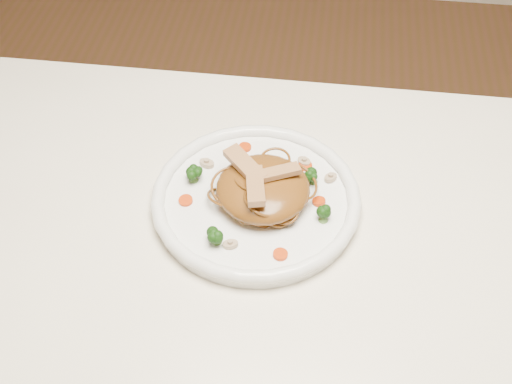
# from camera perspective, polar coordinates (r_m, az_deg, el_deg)

# --- Properties ---
(table) EXTENTS (1.20, 0.80, 0.75)m
(table) POSITION_cam_1_polar(r_m,az_deg,el_deg) (0.98, 4.08, -9.65)
(table) COLOR white
(table) RESTS_ON ground
(plate) EXTENTS (0.32, 0.32, 0.02)m
(plate) POSITION_cam_1_polar(r_m,az_deg,el_deg) (0.96, 0.00, -0.89)
(plate) COLOR white
(plate) RESTS_ON table
(noodle_mound) EXTENTS (0.18, 0.18, 0.04)m
(noodle_mound) POSITION_cam_1_polar(r_m,az_deg,el_deg) (0.94, 0.62, 0.32)
(noodle_mound) COLOR brown
(noodle_mound) RESTS_ON plate
(chicken_a) EXTENTS (0.06, 0.05, 0.01)m
(chicken_a) POSITION_cam_1_polar(r_m,az_deg,el_deg) (0.92, 2.03, 1.74)
(chicken_a) COLOR tan
(chicken_a) RESTS_ON noodle_mound
(chicken_b) EXTENTS (0.07, 0.07, 0.01)m
(chicken_b) POSITION_cam_1_polar(r_m,az_deg,el_deg) (0.93, -0.97, 2.38)
(chicken_b) COLOR tan
(chicken_b) RESTS_ON noodle_mound
(chicken_c) EXTENTS (0.04, 0.08, 0.01)m
(chicken_c) POSITION_cam_1_polar(r_m,az_deg,el_deg) (0.90, -0.06, 0.55)
(chicken_c) COLOR tan
(chicken_c) RESTS_ON noodle_mound
(broccoli_0) EXTENTS (0.03, 0.03, 0.03)m
(broccoli_0) POSITION_cam_1_polar(r_m,az_deg,el_deg) (0.97, 5.04, 1.53)
(broccoli_0) COLOR #173F0D
(broccoli_0) RESTS_ON plate
(broccoli_1) EXTENTS (0.03, 0.03, 0.03)m
(broccoli_1) POSITION_cam_1_polar(r_m,az_deg,el_deg) (0.97, -5.49, 1.63)
(broccoli_1) COLOR #173F0D
(broccoli_1) RESTS_ON plate
(broccoli_2) EXTENTS (0.03, 0.03, 0.03)m
(broccoli_2) POSITION_cam_1_polar(r_m,az_deg,el_deg) (0.89, -3.44, -3.78)
(broccoli_2) COLOR #173F0D
(broccoli_2) RESTS_ON plate
(broccoli_3) EXTENTS (0.02, 0.02, 0.03)m
(broccoli_3) POSITION_cam_1_polar(r_m,az_deg,el_deg) (0.92, 5.91, -1.92)
(broccoli_3) COLOR #173F0D
(broccoli_3) RESTS_ON plate
(carrot_0) EXTENTS (0.02, 0.02, 0.00)m
(carrot_0) POSITION_cam_1_polar(r_m,az_deg,el_deg) (1.00, 4.30, 2.31)
(carrot_0) COLOR #C03407
(carrot_0) RESTS_ON plate
(carrot_1) EXTENTS (0.02, 0.02, 0.00)m
(carrot_1) POSITION_cam_1_polar(r_m,az_deg,el_deg) (0.95, -6.13, -0.74)
(carrot_1) COLOR #C03407
(carrot_1) RESTS_ON plate
(carrot_2) EXTENTS (0.02, 0.02, 0.00)m
(carrot_2) POSITION_cam_1_polar(r_m,az_deg,el_deg) (0.95, 5.48, -0.81)
(carrot_2) COLOR #C03407
(carrot_2) RESTS_ON plate
(carrot_3) EXTENTS (0.02, 0.02, 0.00)m
(carrot_3) POSITION_cam_1_polar(r_m,az_deg,el_deg) (1.03, -0.96, 3.91)
(carrot_3) COLOR #C03407
(carrot_3) RESTS_ON plate
(carrot_4) EXTENTS (0.02, 0.02, 0.00)m
(carrot_4) POSITION_cam_1_polar(r_m,az_deg,el_deg) (0.89, 2.13, -5.43)
(carrot_4) COLOR #C03407
(carrot_4) RESTS_ON plate
(mushroom_0) EXTENTS (0.03, 0.03, 0.01)m
(mushroom_0) POSITION_cam_1_polar(r_m,az_deg,el_deg) (0.90, -2.24, -4.57)
(mushroom_0) COLOR beige
(mushroom_0) RESTS_ON plate
(mushroom_1) EXTENTS (0.03, 0.03, 0.01)m
(mushroom_1) POSITION_cam_1_polar(r_m,az_deg,el_deg) (0.99, 6.49, 1.25)
(mushroom_1) COLOR beige
(mushroom_1) RESTS_ON plate
(mushroom_2) EXTENTS (0.03, 0.03, 0.01)m
(mushroom_2) POSITION_cam_1_polar(r_m,az_deg,el_deg) (1.00, -4.29, 2.50)
(mushroom_2) COLOR beige
(mushroom_2) RESTS_ON plate
(mushroom_3) EXTENTS (0.03, 0.03, 0.01)m
(mushroom_3) POSITION_cam_1_polar(r_m,az_deg,el_deg) (1.01, 4.19, 2.63)
(mushroom_3) COLOR beige
(mushroom_3) RESTS_ON plate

